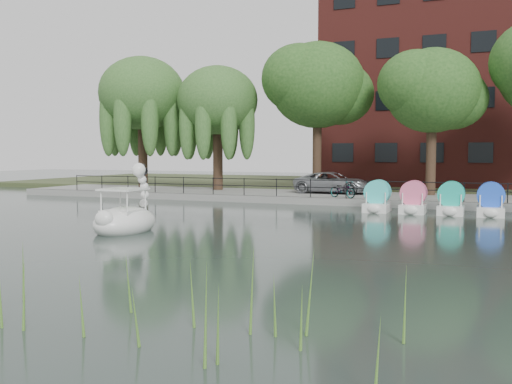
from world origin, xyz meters
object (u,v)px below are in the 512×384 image
Objects in this scene: minivan at (333,181)px; bicycle at (343,189)px; pedestrian at (143,175)px; swan_boat at (126,217)px.

bicycle is (1.36, -3.13, -0.24)m from minivan.
bicycle is at bearing -14.77° from pedestrian.
pedestrian reaches higher than bicycle.
swan_boat is at bearing 168.88° from minivan.
pedestrian is (-12.45, -1.57, 0.25)m from minivan.
minivan is 3.42m from bicycle.
bicycle is at bearing 68.03° from swan_boat.
pedestrian is 17.27m from swan_boat.
minivan is 3.11× the size of bicycle.
bicycle is 0.87× the size of pedestrian.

